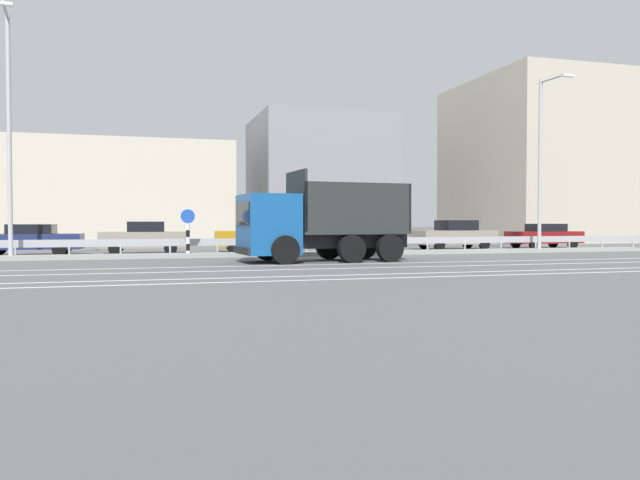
# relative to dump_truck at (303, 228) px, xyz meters

# --- Properties ---
(ground_plane) EXTENTS (320.00, 320.00, 0.00)m
(ground_plane) POSITION_rel_dump_truck_xyz_m (2.51, 2.17, -1.30)
(ground_plane) COLOR #565659
(lane_strip_0) EXTENTS (60.60, 0.16, 0.01)m
(lane_strip_0) POSITION_rel_dump_truck_xyz_m (0.86, -1.74, -1.29)
(lane_strip_0) COLOR silver
(lane_strip_0) RESTS_ON ground_plane
(lane_strip_1) EXTENTS (60.60, 0.16, 0.01)m
(lane_strip_1) POSITION_rel_dump_truck_xyz_m (0.86, -3.70, -1.29)
(lane_strip_1) COLOR silver
(lane_strip_1) RESTS_ON ground_plane
(lane_strip_2) EXTENTS (60.60, 0.16, 0.01)m
(lane_strip_2) POSITION_rel_dump_truck_xyz_m (0.86, -6.18, -1.29)
(lane_strip_2) COLOR silver
(lane_strip_2) RESTS_ON ground_plane
(lane_strip_3) EXTENTS (60.60, 0.16, 0.01)m
(lane_strip_3) POSITION_rel_dump_truck_xyz_m (0.86, -7.39, -1.29)
(lane_strip_3) COLOR silver
(lane_strip_3) RESTS_ON ground_plane
(median_island) EXTENTS (33.33, 1.10, 0.18)m
(median_island) POSITION_rel_dump_truck_xyz_m (2.51, 4.12, -1.21)
(median_island) COLOR gray
(median_island) RESTS_ON ground_plane
(median_guardrail) EXTENTS (60.60, 0.09, 0.78)m
(median_guardrail) POSITION_rel_dump_truck_xyz_m (2.51, 5.10, -0.73)
(median_guardrail) COLOR #9EA0A5
(median_guardrail) RESTS_ON ground_plane
(dump_truck) EXTENTS (6.66, 3.06, 3.46)m
(dump_truck) POSITION_rel_dump_truck_xyz_m (0.00, 0.00, 0.00)
(dump_truck) COLOR #144C8C
(dump_truck) RESTS_ON ground_plane
(median_road_sign) EXTENTS (0.65, 0.16, 2.09)m
(median_road_sign) POSITION_rel_dump_truck_xyz_m (-4.03, 4.12, -0.22)
(median_road_sign) COLOR white
(median_road_sign) RESTS_ON ground_plane
(street_lamp_0) EXTENTS (0.72, 2.17, 9.75)m
(street_lamp_0) POSITION_rel_dump_truck_xyz_m (-10.94, 4.13, 4.06)
(street_lamp_0) COLOR #ADADB2
(street_lamp_0) RESTS_ON ground_plane
(street_lamp_1) EXTENTS (0.71, 2.08, 8.65)m
(street_lamp_1) POSITION_rel_dump_truck_xyz_m (13.29, 3.80, 3.49)
(street_lamp_1) COLOR #ADADB2
(street_lamp_1) RESTS_ON ground_plane
(parked_car_2) EXTENTS (4.63, 2.05, 1.42)m
(parked_car_2) POSITION_rel_dump_truck_xyz_m (-10.81, 7.65, -0.57)
(parked_car_2) COLOR navy
(parked_car_2) RESTS_ON ground_plane
(parked_car_3) EXTENTS (4.01, 2.02, 1.54)m
(parked_car_3) POSITION_rel_dump_truck_xyz_m (-5.82, 7.69, -0.52)
(parked_car_3) COLOR gray
(parked_car_3) RESTS_ON ground_plane
(parked_car_4) EXTENTS (4.75, 2.20, 1.66)m
(parked_car_4) POSITION_rel_dump_truck_xyz_m (-0.09, 7.89, -0.48)
(parked_car_4) COLOR #B27A14
(parked_car_4) RESTS_ON ground_plane
(parked_car_5) EXTENTS (3.96, 2.04, 1.47)m
(parked_car_5) POSITION_rel_dump_truck_xyz_m (5.35, 7.87, -0.55)
(parked_car_5) COLOR #A3A3A8
(parked_car_5) RESTS_ON ground_plane
(parked_car_6) EXTENTS (4.55, 2.05, 1.62)m
(parked_car_6) POSITION_rel_dump_truck_xyz_m (10.73, 8.00, -0.49)
(parked_car_6) COLOR gray
(parked_car_6) RESTS_ON ground_plane
(parked_car_7) EXTENTS (4.26, 1.99, 1.43)m
(parked_car_7) POSITION_rel_dump_truck_xyz_m (16.43, 7.89, -0.57)
(parked_car_7) COLOR maroon
(parked_car_7) RESTS_ON ground_plane
(background_building_0) EXTENTS (18.83, 8.85, 6.90)m
(background_building_0) POSITION_rel_dump_truck_xyz_m (-9.28, 22.41, 2.15)
(background_building_0) COLOR beige
(background_building_0) RESTS_ON ground_plane
(background_building_1) EXTENTS (10.03, 9.66, 9.65)m
(background_building_1) POSITION_rel_dump_truck_xyz_m (7.64, 24.43, 3.53)
(background_building_1) COLOR gray
(background_building_1) RESTS_ON ground_plane
(background_building_2) EXTENTS (18.39, 13.21, 12.69)m
(background_building_2) POSITION_rel_dump_truck_xyz_m (28.39, 20.31, 5.05)
(background_building_2) COLOR #B7AD99
(background_building_2) RESTS_ON ground_plane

